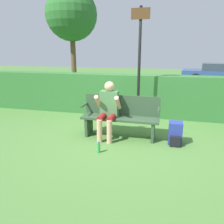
# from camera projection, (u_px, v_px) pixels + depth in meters

# --- Properties ---
(ground_plane) EXTENTS (40.00, 40.00, 0.00)m
(ground_plane) POSITION_uv_depth(u_px,v_px,m) (120.00, 137.00, 4.81)
(ground_plane) COLOR #4C7A38
(hedge_back) EXTENTS (12.00, 0.54, 1.18)m
(hedge_back) POSITION_uv_depth(u_px,v_px,m) (133.00, 95.00, 6.34)
(hedge_back) COLOR #337033
(hedge_back) RESTS_ON ground
(park_bench) EXTENTS (1.67, 0.43, 0.90)m
(park_bench) POSITION_uv_depth(u_px,v_px,m) (121.00, 116.00, 4.74)
(park_bench) COLOR #334C33
(park_bench) RESTS_ON ground
(person_seated) EXTENTS (0.52, 0.58, 1.21)m
(person_seated) POSITION_uv_depth(u_px,v_px,m) (108.00, 107.00, 4.63)
(person_seated) COLOR #4C7F4C
(person_seated) RESTS_ON ground
(backpack) EXTENTS (0.27, 0.34, 0.45)m
(backpack) POSITION_uv_depth(u_px,v_px,m) (175.00, 134.00, 4.40)
(backpack) COLOR #283893
(backpack) RESTS_ON ground
(water_bottle) EXTENTS (0.06, 0.06, 0.22)m
(water_bottle) POSITION_uv_depth(u_px,v_px,m) (99.00, 147.00, 4.03)
(water_bottle) COLOR green
(water_bottle) RESTS_ON ground
(signpost) EXTENTS (0.44, 0.09, 2.83)m
(signpost) POSITION_uv_depth(u_px,v_px,m) (139.00, 60.00, 5.33)
(signpost) COLOR black
(signpost) RESTS_ON ground
(parked_car) EXTENTS (4.36, 2.29, 1.15)m
(parked_car) POSITION_uv_depth(u_px,v_px,m) (220.00, 73.00, 12.79)
(parked_car) COLOR #2D4784
(parked_car) RESTS_ON ground
(tree) EXTENTS (2.38, 2.38, 4.63)m
(tree) POSITION_uv_depth(u_px,v_px,m) (71.00, 15.00, 10.07)
(tree) COLOR brown
(tree) RESTS_ON ground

